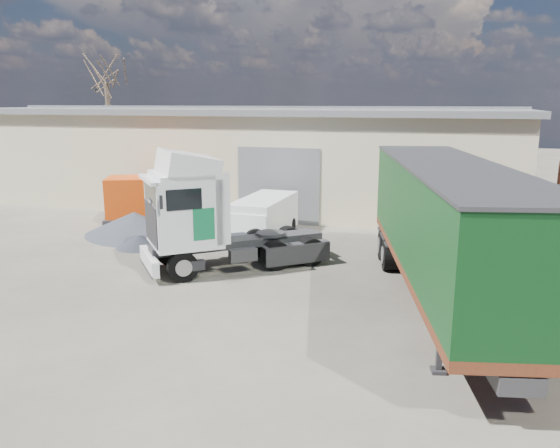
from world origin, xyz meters
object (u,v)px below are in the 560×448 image
(bare_tree, at_px, (106,69))
(orange_skip, at_px, (144,203))
(tractor_unit, at_px, (207,219))
(panel_van, at_px, (263,218))
(box_trailer, at_px, (447,221))

(bare_tree, height_order, orange_skip, bare_tree)
(tractor_unit, relative_size, panel_van, 1.45)
(panel_van, bearing_deg, bare_tree, 142.08)
(tractor_unit, bearing_deg, bare_tree, -178.61)
(box_trailer, distance_m, orange_skip, 15.73)
(orange_skip, bearing_deg, tractor_unit, -67.74)
(tractor_unit, distance_m, panel_van, 4.76)
(tractor_unit, relative_size, orange_skip, 1.51)
(bare_tree, bearing_deg, orange_skip, -50.23)
(tractor_unit, bearing_deg, orange_skip, -174.57)
(panel_van, bearing_deg, orange_skip, 169.86)
(box_trailer, bearing_deg, orange_skip, 139.34)
(orange_skip, bearing_deg, bare_tree, 105.98)
(tractor_unit, xyz_separation_m, panel_van, (0.37, 4.66, -0.86))
(tractor_unit, distance_m, orange_skip, 8.54)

